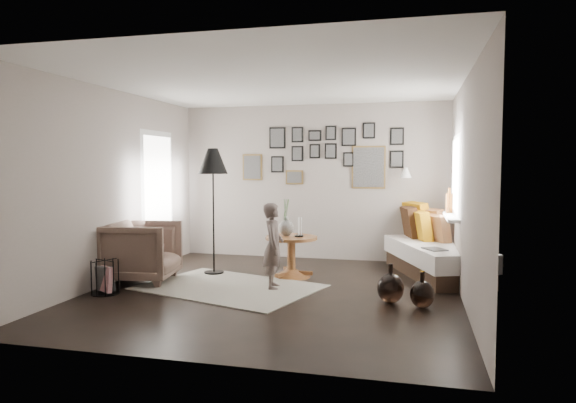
% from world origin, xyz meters
% --- Properties ---
extents(ground, '(4.80, 4.80, 0.00)m').
position_xyz_m(ground, '(0.00, 0.00, 0.00)').
color(ground, black).
rests_on(ground, ground).
extents(wall_back, '(4.50, 0.00, 4.50)m').
position_xyz_m(wall_back, '(0.00, 2.40, 1.30)').
color(wall_back, gray).
rests_on(wall_back, ground).
extents(wall_front, '(4.50, 0.00, 4.50)m').
position_xyz_m(wall_front, '(0.00, -2.40, 1.30)').
color(wall_front, gray).
rests_on(wall_front, ground).
extents(wall_left, '(0.00, 4.80, 4.80)m').
position_xyz_m(wall_left, '(-2.25, 0.00, 1.30)').
color(wall_left, gray).
rests_on(wall_left, ground).
extents(wall_right, '(0.00, 4.80, 4.80)m').
position_xyz_m(wall_right, '(2.25, 0.00, 1.30)').
color(wall_right, gray).
rests_on(wall_right, ground).
extents(ceiling, '(4.80, 4.80, 0.00)m').
position_xyz_m(ceiling, '(0.00, 0.00, 2.60)').
color(ceiling, white).
rests_on(ceiling, wall_back).
extents(door_left, '(0.00, 2.14, 2.14)m').
position_xyz_m(door_left, '(-2.23, 1.20, 1.05)').
color(door_left, white).
rests_on(door_left, wall_left).
extents(window_right, '(0.15, 1.32, 1.30)m').
position_xyz_m(window_right, '(2.18, 1.34, 0.93)').
color(window_right, white).
rests_on(window_right, wall_right).
extents(gallery_wall, '(2.74, 0.03, 1.08)m').
position_xyz_m(gallery_wall, '(0.29, 2.38, 1.74)').
color(gallery_wall, olive).
rests_on(gallery_wall, wall_back).
extents(wall_sconce, '(0.18, 0.36, 0.16)m').
position_xyz_m(wall_sconce, '(1.55, 2.13, 1.46)').
color(wall_sconce, white).
rests_on(wall_sconce, wall_back).
extents(rug, '(2.52, 2.09, 0.01)m').
position_xyz_m(rug, '(-0.63, 0.06, 0.01)').
color(rug, silver).
rests_on(rug, ground).
extents(pedestal_table, '(0.74, 0.74, 0.58)m').
position_xyz_m(pedestal_table, '(0.01, 0.88, 0.27)').
color(pedestal_table, brown).
rests_on(pedestal_table, ground).
extents(vase, '(0.21, 0.21, 0.53)m').
position_xyz_m(vase, '(-0.07, 0.90, 0.74)').
color(vase, black).
rests_on(vase, pedestal_table).
extents(candles, '(0.13, 0.13, 0.27)m').
position_xyz_m(candles, '(0.12, 0.88, 0.71)').
color(candles, black).
rests_on(candles, pedestal_table).
extents(daybed, '(1.54, 2.21, 1.01)m').
position_xyz_m(daybed, '(2.00, 1.54, 0.32)').
color(daybed, black).
rests_on(daybed, ground).
extents(magazine_on_daybed, '(0.35, 0.38, 0.02)m').
position_xyz_m(magazine_on_daybed, '(1.96, 0.89, 0.47)').
color(magazine_on_daybed, black).
rests_on(magazine_on_daybed, daybed).
extents(armchair, '(1.03, 1.01, 0.82)m').
position_xyz_m(armchair, '(-1.90, 0.11, 0.41)').
color(armchair, brown).
rests_on(armchair, ground).
extents(armchair_cushion, '(0.42, 0.43, 0.17)m').
position_xyz_m(armchair_cushion, '(-1.87, 0.16, 0.48)').
color(armchair_cushion, silver).
rests_on(armchair_cushion, armchair).
extents(floor_lamp, '(0.43, 0.43, 1.82)m').
position_xyz_m(floor_lamp, '(-1.14, 0.82, 1.57)').
color(floor_lamp, black).
rests_on(floor_lamp, ground).
extents(magazine_basket, '(0.43, 0.43, 0.41)m').
position_xyz_m(magazine_basket, '(-2.00, -0.61, 0.20)').
color(magazine_basket, black).
rests_on(magazine_basket, ground).
extents(demijohn_large, '(0.30, 0.30, 0.46)m').
position_xyz_m(demijohn_large, '(1.44, -0.22, 0.18)').
color(demijohn_large, black).
rests_on(demijohn_large, ground).
extents(demijohn_small, '(0.27, 0.27, 0.42)m').
position_xyz_m(demijohn_small, '(1.79, -0.34, 0.16)').
color(demijohn_small, black).
rests_on(demijohn_small, ground).
extents(child, '(0.34, 0.45, 1.10)m').
position_xyz_m(child, '(-0.06, 0.16, 0.55)').
color(child, '#524441').
rests_on(child, ground).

